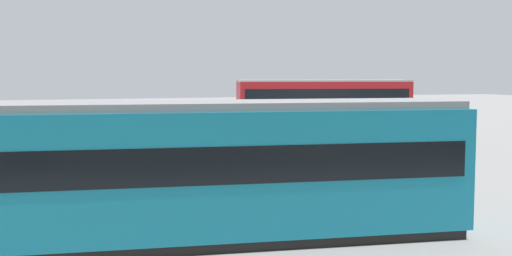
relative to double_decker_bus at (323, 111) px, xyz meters
name	(u,v)px	position (x,y,z in m)	size (l,w,h in m)	color
ground_plane	(287,154)	(4.09, 3.97, -2.00)	(160.00, 160.00, 0.00)	gray
double_decker_bus	(323,111)	(0.00, 0.00, 0.00)	(11.19, 4.82, 3.91)	red
tram_yellow	(170,170)	(13.69, 19.43, -0.15)	(15.50, 4.73, 3.56)	teal
pedestrian_near_railing	(220,147)	(8.95, 7.85, -1.02)	(0.35, 0.36, 1.70)	black
pedestrian_crossing	(368,147)	(2.91, 10.49, -0.99)	(0.45, 0.45, 1.74)	#4C3F2D
pedestrian_railing	(252,158)	(8.32, 10.36, -1.25)	(9.69, 0.22, 1.08)	gray
info_sign	(182,138)	(11.43, 10.92, -0.22)	(1.29, 0.17, 2.53)	slate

